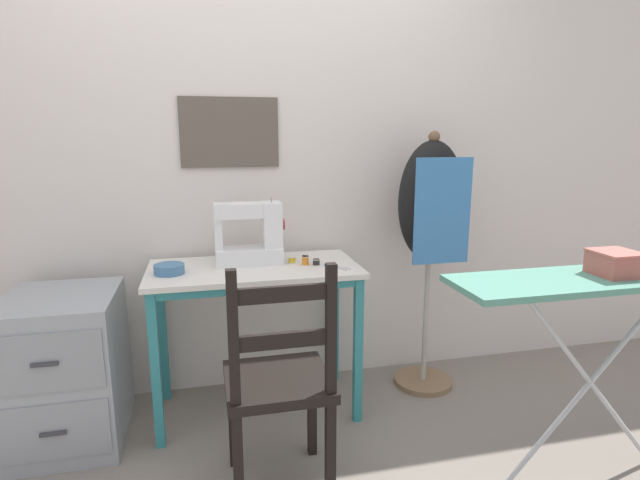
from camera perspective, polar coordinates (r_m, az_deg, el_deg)
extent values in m
plane|color=gray|center=(2.51, -6.39, -21.47)|extent=(14.00, 14.00, 0.00)
cube|color=silver|center=(2.67, -8.56, 9.62)|extent=(10.00, 0.05, 2.55)
cube|color=brown|center=(2.63, -10.29, 12.00)|extent=(0.50, 0.02, 0.35)
cube|color=silver|center=(2.44, -7.53, -3.29)|extent=(1.01, 0.51, 0.02)
cube|color=teal|center=(2.24, -6.94, -5.53)|extent=(0.93, 0.03, 0.04)
cube|color=teal|center=(2.37, -18.27, -14.07)|extent=(0.04, 0.04, 0.73)
cube|color=teal|center=(2.45, 4.35, -12.51)|extent=(0.04, 0.04, 0.73)
cube|color=teal|center=(2.76, -17.53, -10.16)|extent=(0.04, 0.04, 0.73)
cube|color=teal|center=(2.83, 1.68, -8.99)|extent=(0.04, 0.04, 0.73)
cube|color=white|center=(2.48, -8.12, -1.78)|extent=(0.32, 0.15, 0.08)
cube|color=white|center=(2.46, -5.52, 1.77)|extent=(0.09, 0.13, 0.22)
cube|color=white|center=(2.43, -8.80, 3.38)|extent=(0.28, 0.11, 0.07)
cube|color=white|center=(2.45, -11.54, 0.69)|extent=(0.04, 0.08, 0.15)
cylinder|color=#B22D2D|center=(2.47, -4.30, 1.82)|extent=(0.02, 0.06, 0.06)
cylinder|color=#99999E|center=(2.44, -5.58, 4.60)|extent=(0.01, 0.01, 0.02)
cylinder|color=teal|center=(2.38, -16.86, -3.20)|extent=(0.14, 0.14, 0.04)
cylinder|color=#243D54|center=(2.38, -16.88, -2.76)|extent=(0.11, 0.11, 0.01)
cube|color=silver|center=(2.39, 2.34, -3.13)|extent=(0.09, 0.09, 0.00)
cube|color=silver|center=(2.38, 2.10, -3.20)|extent=(0.06, 0.10, 0.00)
torus|color=#2870B7|center=(2.42, 0.86, -2.89)|extent=(0.03, 0.03, 0.01)
torus|color=#2870B7|center=(2.43, 0.93, -2.87)|extent=(0.03, 0.03, 0.01)
cylinder|color=yellow|center=(2.48, -3.22, -2.25)|extent=(0.04, 0.04, 0.03)
cylinder|color=beige|center=(2.48, -3.23, -1.94)|extent=(0.04, 0.04, 0.00)
cylinder|color=beige|center=(2.48, -3.22, -2.56)|extent=(0.04, 0.04, 0.00)
cylinder|color=orange|center=(2.43, -1.71, -2.35)|extent=(0.03, 0.03, 0.04)
cylinder|color=beige|center=(2.43, -1.71, -1.88)|extent=(0.04, 0.04, 0.00)
cylinder|color=beige|center=(2.44, -1.71, -2.83)|extent=(0.04, 0.04, 0.00)
cylinder|color=black|center=(2.43, -0.43, -2.55)|extent=(0.03, 0.03, 0.03)
cylinder|color=beige|center=(2.42, -0.43, -2.23)|extent=(0.04, 0.04, 0.00)
cylinder|color=beige|center=(2.43, -0.43, -2.86)|extent=(0.04, 0.04, 0.00)
cube|color=black|center=(2.01, -4.86, -15.78)|extent=(0.40, 0.38, 0.04)
cube|color=black|center=(2.25, -9.94, -19.49)|extent=(0.04, 0.04, 0.43)
cube|color=black|center=(2.28, -0.92, -18.73)|extent=(0.04, 0.04, 0.43)
cube|color=black|center=(1.98, -9.32, -24.28)|extent=(0.04, 0.04, 0.43)
cube|color=black|center=(2.02, 1.19, -23.25)|extent=(0.04, 0.04, 0.43)
cube|color=black|center=(1.74, -9.88, -11.01)|extent=(0.04, 0.04, 0.48)
cube|color=black|center=(1.78, 1.26, -10.19)|extent=(0.04, 0.04, 0.48)
cube|color=black|center=(1.70, -4.30, -6.16)|extent=(0.34, 0.02, 0.06)
cube|color=black|center=(1.76, -4.22, -11.36)|extent=(0.34, 0.02, 0.06)
cube|color=#93999E|center=(2.59, -26.99, -12.96)|extent=(0.47, 0.53, 0.69)
cube|color=gray|center=(2.29, -28.92, -12.25)|extent=(0.43, 0.01, 0.25)
cube|color=#333338|center=(2.29, -28.98, -12.35)|extent=(0.10, 0.01, 0.02)
cube|color=gray|center=(2.43, -28.16, -18.82)|extent=(0.43, 0.01, 0.25)
cube|color=#333338|center=(2.42, -28.22, -18.94)|extent=(0.10, 0.01, 0.02)
cylinder|color=#846647|center=(2.98, 11.66, -15.49)|extent=(0.32, 0.32, 0.03)
cylinder|color=#ADA89E|center=(2.82, 12.02, -8.14)|extent=(0.03, 0.03, 0.78)
ellipsoid|color=black|center=(2.68, 12.59, 4.30)|extent=(0.35, 0.26, 0.63)
sphere|color=brown|center=(2.65, 12.92, 11.43)|extent=(0.06, 0.06, 0.06)
cube|color=teal|center=(2.56, 13.83, 3.19)|extent=(0.30, 0.01, 0.53)
cube|color=#518E7A|center=(2.17, 29.62, -3.85)|extent=(1.19, 0.31, 0.02)
cylinder|color=#B7B7BC|center=(2.32, 28.50, -14.12)|extent=(0.73, 0.02, 0.85)
cylinder|color=#B7B7BC|center=(2.32, 28.50, -14.12)|extent=(0.73, 0.02, 0.85)
cube|color=#AD564C|center=(2.19, 30.66, -2.39)|extent=(0.15, 0.15, 0.08)
cube|color=#BE5F54|center=(2.18, 30.79, -1.21)|extent=(0.16, 0.16, 0.01)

